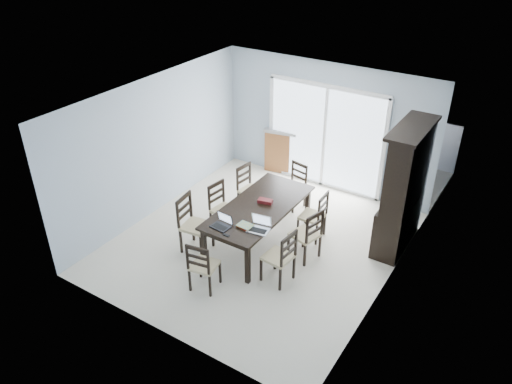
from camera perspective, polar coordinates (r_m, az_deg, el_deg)
floor at (r=8.81m, az=0.35°, el=-5.75°), size 5.00×5.00×0.00m
ceiling at (r=7.58m, az=0.41°, el=10.37°), size 5.00×5.00×0.00m
back_wall at (r=10.11m, az=8.00°, el=7.40°), size 4.50×0.02×2.60m
wall_left at (r=9.37m, az=-11.40°, el=5.20°), size 0.02×5.00×2.60m
wall_right at (r=7.34m, az=15.45°, el=-2.86°), size 0.02×5.00×2.60m
balcony at (r=11.52m, az=9.67°, el=2.80°), size 4.50×2.00×0.10m
railing at (r=12.12m, az=11.84°, el=7.14°), size 4.50×0.06×1.10m
dining_table at (r=8.43m, az=0.37°, el=-2.04°), size 1.00×2.20×0.75m
china_hutch at (r=8.55m, az=16.52°, el=0.19°), size 0.50×1.38×2.20m
sliding_door at (r=10.18m, az=7.86°, el=6.26°), size 2.52×0.05×2.18m
chair_left_near at (r=8.40m, az=-7.49°, el=-2.93°), size 0.50×0.49×1.16m
chair_left_mid at (r=8.86m, az=-4.04°, el=-1.19°), size 0.46×0.45×1.07m
chair_left_far at (r=9.44m, az=-0.93°, el=0.98°), size 0.46×0.45×1.06m
chair_right_near at (r=7.63m, az=3.11°, el=-6.90°), size 0.46×0.45×1.08m
chair_right_mid at (r=8.14m, az=6.12°, el=-4.38°), size 0.51×0.50×1.09m
chair_right_far at (r=8.67m, az=7.02°, el=-2.21°), size 0.42×0.41×1.05m
chair_end_near at (r=7.53m, az=-6.28°, el=-7.97°), size 0.44×0.45×1.02m
chair_end_far at (r=9.62m, az=4.56°, el=1.32°), size 0.46×0.47×1.02m
laptop_dark at (r=7.85m, az=-4.10°, el=-3.73°), size 0.31×0.23×0.20m
laptop_silver at (r=7.74m, az=0.27°, el=-4.12°), size 0.36×0.28×0.23m
book_stack at (r=7.85m, az=-1.29°, el=-3.89°), size 0.26×0.21×0.04m
cell_phone at (r=7.68m, az=-3.44°, el=-4.94°), size 0.11×0.05×0.01m
game_box at (r=8.46m, az=1.06°, el=-1.05°), size 0.27×0.17×0.06m
hot_tub at (r=11.36m, az=6.85°, el=5.68°), size 2.17×2.01×0.98m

